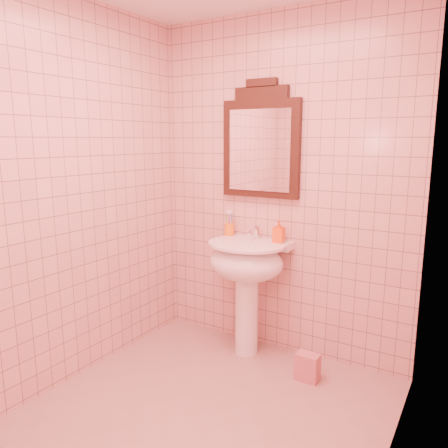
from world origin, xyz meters
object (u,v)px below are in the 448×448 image
Objects in this scene: soap_dispenser at (279,231)px; towel at (308,367)px; toothbrush_cup at (229,229)px; mirror at (261,144)px; pedestal_sink at (247,270)px.

towel is (0.35, -0.25, -0.85)m from soap_dispenser.
towel is at bearing -19.62° from toothbrush_cup.
mirror reaches higher than soap_dispenser.
mirror is at bearing 156.29° from soap_dispenser.
mirror is 0.66m from soap_dispenser.
mirror is at bearing 10.72° from toothbrush_cup.
soap_dispenser is at bearing -3.07° from toothbrush_cup.
mirror is at bearing 90.00° from pedestal_sink.
pedestal_sink is 0.79m from towel.
pedestal_sink is 4.60× the size of towel.
mirror is 4.54× the size of towel.
toothbrush_cup is 0.94× the size of towel.
soap_dispenser is 0.96m from towel.
pedestal_sink is at bearing 167.25° from towel.
toothbrush_cup reaches higher than towel.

